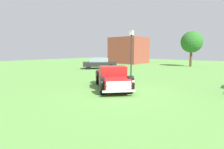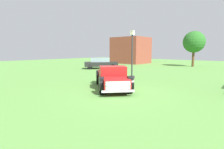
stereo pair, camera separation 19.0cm
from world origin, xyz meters
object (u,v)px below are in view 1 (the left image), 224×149
(sedan_distant_a, at_px, (99,63))
(oak_tree_west, at_px, (192,42))
(lamp_post_near, at_px, (131,53))
(pickup_truck_foreground, at_px, (113,78))

(sedan_distant_a, height_order, oak_tree_west, oak_tree_west)
(sedan_distant_a, distance_m, oak_tree_west, 14.42)
(lamp_post_near, height_order, oak_tree_west, oak_tree_west)
(sedan_distant_a, xyz_separation_m, oak_tree_west, (8.27, 11.45, 2.91))
(oak_tree_west, bearing_deg, sedan_distant_a, -125.85)
(pickup_truck_foreground, relative_size, lamp_post_near, 1.13)
(pickup_truck_foreground, height_order, oak_tree_west, oak_tree_west)
(pickup_truck_foreground, xyz_separation_m, oak_tree_west, (-1.73, 20.60, 2.98))
(pickup_truck_foreground, bearing_deg, oak_tree_west, 94.80)
(sedan_distant_a, xyz_separation_m, lamp_post_near, (8.32, -4.66, 1.42))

